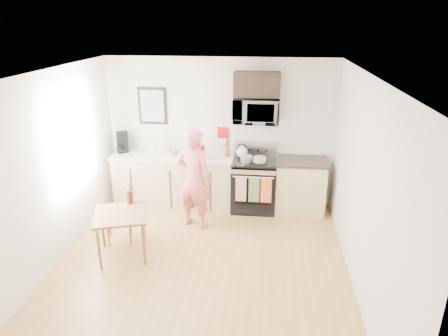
# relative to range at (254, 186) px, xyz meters

# --- Properties ---
(floor) EXTENTS (4.60, 4.60, 0.00)m
(floor) POSITION_rel_range_xyz_m (-0.63, -1.98, -0.44)
(floor) COLOR #AE7743
(floor) RESTS_ON ground
(back_wall) EXTENTS (4.00, 0.04, 2.60)m
(back_wall) POSITION_rel_range_xyz_m (-0.63, 0.32, 0.86)
(back_wall) COLOR white
(back_wall) RESTS_ON floor
(front_wall) EXTENTS (4.00, 0.04, 2.60)m
(front_wall) POSITION_rel_range_xyz_m (-0.63, -4.28, 0.86)
(front_wall) COLOR white
(front_wall) RESTS_ON floor
(left_wall) EXTENTS (0.04, 4.60, 2.60)m
(left_wall) POSITION_rel_range_xyz_m (-2.63, -1.98, 0.86)
(left_wall) COLOR white
(left_wall) RESTS_ON floor
(right_wall) EXTENTS (0.04, 4.60, 2.60)m
(right_wall) POSITION_rel_range_xyz_m (1.37, -1.98, 0.86)
(right_wall) COLOR white
(right_wall) RESTS_ON floor
(ceiling) EXTENTS (4.00, 4.60, 0.04)m
(ceiling) POSITION_rel_range_xyz_m (-0.63, -1.98, 2.16)
(ceiling) COLOR white
(ceiling) RESTS_ON back_wall
(window) EXTENTS (0.06, 1.40, 1.50)m
(window) POSITION_rel_range_xyz_m (-2.59, -1.18, 1.11)
(window) COLOR silver
(window) RESTS_ON left_wall
(cabinet_left) EXTENTS (2.10, 0.60, 0.90)m
(cabinet_left) POSITION_rel_range_xyz_m (-1.43, 0.02, 0.01)
(cabinet_left) COLOR #D2C187
(cabinet_left) RESTS_ON floor
(countertop_left) EXTENTS (2.14, 0.64, 0.04)m
(countertop_left) POSITION_rel_range_xyz_m (-1.43, 0.02, 0.48)
(countertop_left) COLOR beige
(countertop_left) RESTS_ON cabinet_left
(cabinet_right) EXTENTS (0.84, 0.60, 0.90)m
(cabinet_right) POSITION_rel_range_xyz_m (0.80, 0.02, 0.01)
(cabinet_right) COLOR #D2C187
(cabinet_right) RESTS_ON floor
(countertop_right) EXTENTS (0.88, 0.64, 0.04)m
(countertop_right) POSITION_rel_range_xyz_m (0.80, 0.02, 0.48)
(countertop_right) COLOR black
(countertop_right) RESTS_ON cabinet_right
(range) EXTENTS (0.76, 0.70, 1.16)m
(range) POSITION_rel_range_xyz_m (0.00, 0.00, 0.00)
(range) COLOR black
(range) RESTS_ON floor
(microwave) EXTENTS (0.76, 0.51, 0.42)m
(microwave) POSITION_rel_range_xyz_m (-0.00, 0.10, 1.32)
(microwave) COLOR #B3B2B7
(microwave) RESTS_ON back_wall
(upper_cabinet) EXTENTS (0.76, 0.35, 0.40)m
(upper_cabinet) POSITION_rel_range_xyz_m (-0.00, 0.15, 1.74)
(upper_cabinet) COLOR black
(upper_cabinet) RESTS_ON back_wall
(wall_art) EXTENTS (0.50, 0.04, 0.65)m
(wall_art) POSITION_rel_range_xyz_m (-1.83, 0.30, 1.31)
(wall_art) COLOR black
(wall_art) RESTS_ON back_wall
(wall_trivet) EXTENTS (0.20, 0.02, 0.20)m
(wall_trivet) POSITION_rel_range_xyz_m (-0.58, 0.31, 0.86)
(wall_trivet) COLOR red
(wall_trivet) RESTS_ON back_wall
(person) EXTENTS (0.70, 0.57, 1.65)m
(person) POSITION_rel_range_xyz_m (-0.91, -0.73, 0.39)
(person) COLOR #D43A52
(person) RESTS_ON floor
(dining_table) EXTENTS (0.78, 0.78, 0.67)m
(dining_table) POSITION_rel_range_xyz_m (-1.78, -1.73, 0.15)
(dining_table) COLOR brown
(dining_table) RESTS_ON floor
(chair) EXTENTS (0.50, 0.47, 0.88)m
(chair) POSITION_rel_range_xyz_m (-1.86, -1.28, 0.13)
(chair) COLOR brown
(chair) RESTS_ON floor
(knife_block) EXTENTS (0.12, 0.15, 0.20)m
(knife_block) POSITION_rel_range_xyz_m (-0.48, 0.12, 0.60)
(knife_block) COLOR brown
(knife_block) RESTS_ON countertop_left
(utensil_crock) EXTENTS (0.14, 0.14, 0.41)m
(utensil_crock) POSITION_rel_range_xyz_m (-0.95, 0.12, 0.67)
(utensil_crock) COLOR red
(utensil_crock) RESTS_ON countertop_left
(fruit_bowl) EXTENTS (0.27, 0.27, 0.10)m
(fruit_bowl) POSITION_rel_range_xyz_m (-1.45, 0.07, 0.54)
(fruit_bowl) COLOR silver
(fruit_bowl) RESTS_ON countertop_left
(milk_carton) EXTENTS (0.11, 0.11, 0.23)m
(milk_carton) POSITION_rel_range_xyz_m (-1.73, 0.10, 0.62)
(milk_carton) COLOR tan
(milk_carton) RESTS_ON countertop_left
(coffee_maker) EXTENTS (0.27, 0.32, 0.35)m
(coffee_maker) POSITION_rel_range_xyz_m (-2.38, 0.13, 0.67)
(coffee_maker) COLOR black
(coffee_maker) RESTS_ON countertop_left
(bread_bag) EXTENTS (0.36, 0.20, 0.12)m
(bread_bag) POSITION_rel_range_xyz_m (-0.87, -0.13, 0.57)
(bread_bag) COLOR tan
(bread_bag) RESTS_ON countertop_left
(cake) EXTENTS (0.27, 0.27, 0.09)m
(cake) POSITION_rel_range_xyz_m (0.09, -0.12, 0.53)
(cake) COLOR black
(cake) RESTS_ON range
(kettle) EXTENTS (0.20, 0.20, 0.25)m
(kettle) POSITION_rel_range_xyz_m (-0.22, 0.09, 0.60)
(kettle) COLOR silver
(kettle) RESTS_ON range
(pot) EXTENTS (0.20, 0.35, 0.10)m
(pot) POSITION_rel_range_xyz_m (-0.13, -0.13, 0.54)
(pot) COLOR #B3B2B7
(pot) RESTS_ON range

